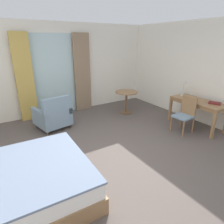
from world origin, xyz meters
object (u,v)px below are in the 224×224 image
at_px(writing_desk, 198,104).
at_px(round_cafe_table, 126,97).
at_px(desk_chair, 185,113).
at_px(closed_book, 215,103).
at_px(armchair_by_window, 53,116).
at_px(desk_lamp, 187,84).
at_px(bed, 5,190).

height_order(writing_desk, round_cafe_table, writing_desk).
relative_size(desk_chair, closed_book, 3.39).
relative_size(closed_book, armchair_by_window, 0.29).
bearing_deg(desk_lamp, closed_book, -91.17).
height_order(desk_chair, closed_book, desk_chair).
xyz_separation_m(writing_desk, round_cafe_table, (-0.93, 1.83, -0.12)).
distance_m(desk_lamp, closed_book, 0.93).
xyz_separation_m(bed, desk_lamp, (4.64, 0.82, 0.78)).
relative_size(writing_desk, desk_lamp, 2.97).
distance_m(writing_desk, desk_lamp, 0.66).
bearing_deg(armchair_by_window, closed_book, -34.67).
bearing_deg(bed, desk_lamp, 10.03).
bearing_deg(armchair_by_window, round_cafe_table, -1.86).
relative_size(bed, closed_book, 8.50).
xyz_separation_m(bed, round_cafe_table, (3.59, 2.15, 0.23)).
distance_m(armchair_by_window, round_cafe_table, 2.28).
distance_m(bed, desk_chair, 4.04).
xyz_separation_m(desk_lamp, armchair_by_window, (-3.31, 1.41, -0.72)).
bearing_deg(desk_chair, bed, -175.79).
height_order(bed, desk_chair, bed).
xyz_separation_m(writing_desk, desk_chair, (-0.50, -0.03, -0.14)).
height_order(bed, closed_book, bed).
relative_size(writing_desk, closed_book, 5.23).
distance_m(desk_chair, desk_lamp, 0.98).
bearing_deg(desk_chair, round_cafe_table, 103.15).
height_order(bed, round_cafe_table, bed).
bearing_deg(writing_desk, bed, -175.91).
distance_m(writing_desk, round_cafe_table, 2.06).
relative_size(bed, round_cafe_table, 3.25).
height_order(closed_book, round_cafe_table, closed_book).
height_order(desk_chair, round_cafe_table, desk_chair).
height_order(writing_desk, desk_lamp, desk_lamp).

